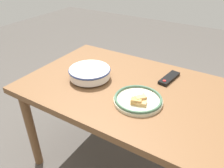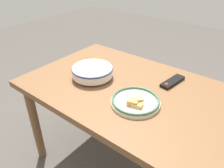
{
  "view_description": "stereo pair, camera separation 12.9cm",
  "coord_description": "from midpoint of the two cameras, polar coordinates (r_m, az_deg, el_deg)",
  "views": [
    {
      "loc": [
        0.51,
        -1.02,
        1.42
      ],
      "look_at": [
        -0.06,
        -0.08,
        0.74
      ],
      "focal_mm": 35.0,
      "sensor_mm": 36.0,
      "label": 1
    },
    {
      "loc": [
        0.62,
        -0.95,
        1.42
      ],
      "look_at": [
        -0.06,
        -0.08,
        0.74
      ],
      "focal_mm": 35.0,
      "sensor_mm": 36.0,
      "label": 2
    }
  ],
  "objects": [
    {
      "name": "ground_plane",
      "position": [
        1.82,
        1.06,
        -19.71
      ],
      "size": [
        8.0,
        8.0,
        0.0
      ],
      "primitive_type": "plane",
      "color": "#4C4742"
    },
    {
      "name": "tv_remote",
      "position": [
        1.44,
        12.25,
        1.44
      ],
      "size": [
        0.09,
        0.2,
        0.02
      ],
      "rotation": [
        0.0,
        0.0,
        3.0
      ],
      "color": "black",
      "rests_on": "dining_table"
    },
    {
      "name": "food_plate",
      "position": [
        1.19,
        3.79,
        -4.16
      ],
      "size": [
        0.27,
        0.27,
        0.05
      ],
      "color": "beige",
      "rests_on": "dining_table"
    },
    {
      "name": "dining_table",
      "position": [
        1.39,
        1.3,
        -3.49
      ],
      "size": [
        1.28,
        0.83,
        0.7
      ],
      "color": "brown",
      "rests_on": "ground_plane"
    },
    {
      "name": "noodle_bowl",
      "position": [
        1.41,
        -8.45,
        2.9
      ],
      "size": [
        0.27,
        0.27,
        0.07
      ],
      "color": "silver",
      "rests_on": "dining_table"
    }
  ]
}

